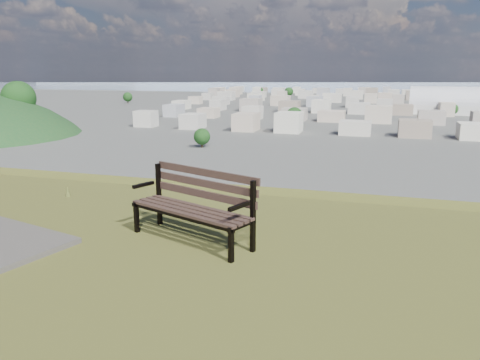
% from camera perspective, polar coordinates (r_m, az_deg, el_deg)
% --- Properties ---
extents(park_bench, '(1.67, 1.06, 0.84)m').
position_cam_1_polar(park_bench, '(5.56, -5.45, -2.64)').
color(park_bench, '#432F26').
rests_on(park_bench, hilltop_mesa).
extents(grass_tufts, '(12.49, 7.38, 0.28)m').
position_cam_1_polar(grass_tufts, '(3.45, -3.14, -19.77)').
color(grass_tufts, brown).
rests_on(grass_tufts, hilltop_mesa).
extents(arena, '(53.51, 25.15, 22.08)m').
position_cam_1_polar(arena, '(321.51, 24.62, 8.25)').
color(arena, silver).
rests_on(arena, ground).
extents(city_blocks, '(395.00, 361.00, 7.00)m').
position_cam_1_polar(city_blocks, '(398.28, 17.07, 9.37)').
color(city_blocks, beige).
rests_on(city_blocks, ground).
extents(city_trees, '(406.52, 387.20, 9.98)m').
position_cam_1_polar(city_trees, '(324.05, 12.28, 9.11)').
color(city_trees, '#362A1B').
rests_on(city_trees, ground).
extents(bay_water, '(2400.00, 700.00, 0.12)m').
position_cam_1_polar(bay_water, '(903.54, 17.26, 11.03)').
color(bay_water, '#98AEC1').
rests_on(bay_water, ground).
extents(far_hills, '(2050.00, 340.00, 60.00)m').
position_cam_1_polar(far_hills, '(1407.42, 14.85, 12.84)').
color(far_hills, '#8F9CB1').
rests_on(far_hills, ground).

